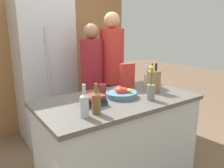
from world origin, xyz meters
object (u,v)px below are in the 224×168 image
Objects in this scene: book_stack at (94,100)px; person_at_sink at (92,79)px; knife_block at (153,81)px; flower_vase at (151,87)px; person_in_blue at (112,71)px; bottle_vinegar at (96,102)px; coffee_mug at (102,88)px; bottle_wine at (84,104)px; fruit_bowl at (121,93)px; cereal_box at (127,76)px; refrigerator at (45,72)px; bottle_oil at (147,79)px.

person_at_sink is (0.46, 0.83, -0.02)m from book_stack.
flower_vase is (-0.22, -0.19, 0.01)m from knife_block.
knife_block is 0.93× the size of flower_vase.
person_in_blue is at bearing 88.86° from knife_block.
bottle_vinegar is at bearing -115.75° from book_stack.
flower_vase is 2.96× the size of coffee_mug.
bottle_wine is 0.14× the size of person_in_blue.
cereal_box is at bearing 42.46° from fruit_bowl.
person_at_sink is (-0.04, 1.02, -0.11)m from flower_vase.
refrigerator is 1.53m from bottle_oil.
fruit_bowl is at bearing -90.22° from person_at_sink.
person_at_sink is at bearing 61.33° from book_stack.
bottle_vinegar is at bearing -145.49° from cereal_box.
person_in_blue reaches higher than fruit_bowl.
knife_block is 0.29m from flower_vase.
bottle_vinegar is (-0.15, -1.68, 0.04)m from refrigerator.
coffee_mug is at bearing -100.42° from person_at_sink.
refrigerator is at bearing 81.40° from bottle_wine.
bottle_vinegar is (-0.59, -0.00, -0.03)m from flower_vase.
flower_vase is at bearing -79.03° from person_at_sink.
refrigerator is 1.21m from coffee_mug.
bottle_wine is (-0.80, -0.48, -0.04)m from cereal_box.
bottle_vinegar is at bearing -179.90° from flower_vase.
cereal_box is 1.09× the size of bottle_wine.
person_in_blue is (0.74, 0.78, 0.06)m from book_stack.
person_in_blue is at bearing 46.33° from bottle_wine.
refrigerator is at bearing 114.17° from knife_block.
knife_block is 0.79m from person_in_blue.
coffee_mug is 0.68m from bottle_wine.
book_stack is 0.84× the size of bottle_wine.
book_stack is 0.13× the size of person_at_sink.
bottle_vinegar is at bearing -151.27° from fruit_bowl.
person_at_sink is at bearing 57.59° from bottle_wine.
bottle_vinegar is (-0.36, -0.48, 0.05)m from coffee_mug.
fruit_bowl is 1.02× the size of knife_block.
knife_block is at bearing 40.19° from flower_vase.
bottle_vinegar reaches higher than fruit_bowl.
flower_vase is 0.42m from bottle_oil.
cereal_box reaches higher than bottle_vinegar.
bottle_wine is (-0.47, -0.49, 0.06)m from coffee_mug.
book_stack is (-0.27, -0.29, -0.00)m from coffee_mug.
bottle_oil is at bearing -69.26° from person_in_blue.
coffee_mug is at bearing 162.08° from bottle_oil.
flower_vase reaches higher than knife_block.
refrigerator is at bearing 84.97° from bottle_vinegar.
refrigerator is 6.39× the size of knife_block.
fruit_bowl is 0.49m from bottle_vinegar.
person_in_blue is (0.68, -0.70, 0.04)m from refrigerator.
bottle_vinegar is at bearing -95.03° from refrigerator.
book_stack is at bearing -114.64° from person_in_blue.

